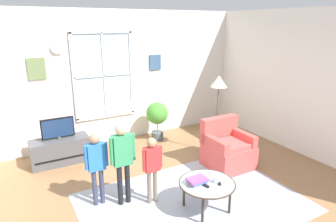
% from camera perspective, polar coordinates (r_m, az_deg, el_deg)
% --- Properties ---
extents(ground_plane, '(6.57, 6.31, 0.02)m').
position_cam_1_polar(ground_plane, '(4.49, 3.08, -17.76)').
color(ground_plane, olive).
extents(back_wall, '(5.97, 0.17, 2.81)m').
position_cam_1_polar(back_wall, '(6.45, -10.78, 6.39)').
color(back_wall, silver).
rests_on(back_wall, ground_plane).
extents(side_wall_right, '(0.12, 5.71, 2.81)m').
position_cam_1_polar(side_wall_right, '(6.04, 28.64, 3.91)').
color(side_wall_right, silver).
rests_on(side_wall_right, ground_plane).
extents(area_rug, '(3.12, 2.21, 0.01)m').
position_cam_1_polar(area_rug, '(4.53, 4.82, -17.25)').
color(area_rug, '#999EAD').
rests_on(area_rug, ground_plane).
extents(tv_stand, '(1.05, 0.43, 0.48)m').
position_cam_1_polar(tv_stand, '(5.89, -20.16, -7.27)').
color(tv_stand, '#4C4C51').
rests_on(tv_stand, ground_plane).
extents(television, '(0.58, 0.08, 0.40)m').
position_cam_1_polar(television, '(5.73, -20.60, -3.13)').
color(television, '#4C4C4C').
rests_on(television, tv_stand).
extents(armchair, '(0.76, 0.74, 0.87)m').
position_cam_1_polar(armchair, '(5.50, 11.38, -7.30)').
color(armchair, '#D14C47').
rests_on(armchair, ground_plane).
extents(coffee_table, '(0.79, 0.79, 0.43)m').
position_cam_1_polar(coffee_table, '(4.21, 7.57, -13.92)').
color(coffee_table, '#99B2B7').
rests_on(coffee_table, ground_plane).
extents(book_stack, '(0.27, 0.19, 0.08)m').
position_cam_1_polar(book_stack, '(4.14, 5.65, -13.30)').
color(book_stack, '#BB96A8').
rests_on(book_stack, coffee_table).
extents(cup, '(0.09, 0.09, 0.09)m').
position_cam_1_polar(cup, '(4.20, 9.37, -13.02)').
color(cup, white).
rests_on(cup, coffee_table).
extents(remote_near_books, '(0.06, 0.14, 0.02)m').
position_cam_1_polar(remote_near_books, '(4.11, 7.15, -14.08)').
color(remote_near_books, black).
rests_on(remote_near_books, coffee_table).
extents(remote_near_cup, '(0.10, 0.14, 0.02)m').
position_cam_1_polar(remote_near_cup, '(4.21, 9.83, -13.47)').
color(remote_near_cup, black).
rests_on(remote_near_cup, coffee_table).
extents(person_red_shirt, '(0.31, 0.14, 1.01)m').
position_cam_1_polar(person_red_shirt, '(4.22, -3.13, -10.00)').
color(person_red_shirt, '#726656').
rests_on(person_red_shirt, ground_plane).
extents(person_blue_shirt, '(0.33, 0.15, 1.10)m').
position_cam_1_polar(person_blue_shirt, '(4.27, -13.74, -9.36)').
color(person_blue_shirt, '#333851').
rests_on(person_blue_shirt, ground_plane).
extents(person_green_shirt, '(0.37, 0.17, 1.23)m').
position_cam_1_polar(person_green_shirt, '(4.18, -8.84, -8.34)').
color(person_green_shirt, black).
rests_on(person_green_shirt, ground_plane).
extents(potted_plant_by_window, '(0.49, 0.49, 0.86)m').
position_cam_1_polar(potted_plant_by_window, '(6.50, -2.12, -0.90)').
color(potted_plant_by_window, '#4C565B').
rests_on(potted_plant_by_window, ground_plane).
extents(floor_lamp, '(0.32, 0.32, 1.58)m').
position_cam_1_polar(floor_lamp, '(5.73, 9.75, 4.22)').
color(floor_lamp, black).
rests_on(floor_lamp, ground_plane).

